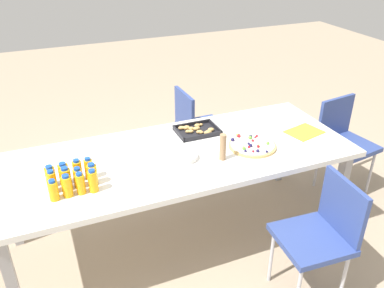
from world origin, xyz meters
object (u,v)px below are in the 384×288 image
(juice_bottle_9, at_px, (64,174))
(paper_folder, at_px, (304,132))
(plate_stack, at_px, (184,156))
(juice_bottle_0, at_px, (53,190))
(juice_bottle_5, at_px, (66,179))
(juice_bottle_8, at_px, (51,176))
(snack_tray, at_px, (197,131))
(juice_bottle_4, at_px, (52,182))
(juice_bottle_11, at_px, (89,169))
(cardboard_tube, at_px, (223,147))
(chair_end, at_px, (343,137))
(juice_bottle_7, at_px, (92,174))
(juice_bottle_1, at_px, (67,186))
(juice_bottle_6, at_px, (78,178))
(party_table, at_px, (178,161))
(napkin_stack, at_px, (126,144))
(chair_far_right, at_px, (196,124))
(chair_near_right, at_px, (322,230))
(juice_bottle_10, at_px, (78,171))
(fruit_pizza, at_px, (252,145))
(juice_bottle_3, at_px, (93,181))

(juice_bottle_9, height_order, paper_folder, juice_bottle_9)
(plate_stack, bearing_deg, juice_bottle_0, -170.20)
(juice_bottle_5, height_order, plate_stack, juice_bottle_5)
(juice_bottle_8, relative_size, snack_tray, 0.44)
(juice_bottle_0, xyz_separation_m, snack_tray, (1.09, 0.47, -0.05))
(juice_bottle_4, bearing_deg, snack_tray, 19.90)
(juice_bottle_11, xyz_separation_m, cardboard_tube, (0.86, -0.11, 0.03))
(chair_end, xyz_separation_m, juice_bottle_7, (-2.17, -0.25, 0.31))
(juice_bottle_5, xyz_separation_m, juice_bottle_8, (-0.08, 0.07, -0.01))
(juice_bottle_5, bearing_deg, juice_bottle_1, -93.85)
(juice_bottle_6, xyz_separation_m, juice_bottle_8, (-0.15, 0.08, 0.00))
(party_table, distance_m, juice_bottle_0, 0.87)
(juice_bottle_9, bearing_deg, juice_bottle_5, -86.08)
(juice_bottle_0, distance_m, napkin_stack, 0.73)
(chair_far_right, bearing_deg, juice_bottle_9, -55.99)
(juice_bottle_11, relative_size, paper_folder, 0.56)
(chair_near_right, relative_size, juice_bottle_11, 5.74)
(juice_bottle_10, bearing_deg, fruit_pizza, -1.85)
(juice_bottle_6, xyz_separation_m, paper_folder, (1.69, 0.09, -0.06))
(juice_bottle_8, xyz_separation_m, juice_bottle_10, (0.16, -0.00, 0.00))
(juice_bottle_5, bearing_deg, cardboard_tube, -2.27)
(juice_bottle_7, height_order, snack_tray, juice_bottle_7)
(chair_far_right, height_order, fruit_pizza, chair_far_right)
(snack_tray, bearing_deg, juice_bottle_10, -160.97)
(juice_bottle_1, xyz_separation_m, fruit_pizza, (1.28, 0.11, -0.05))
(juice_bottle_6, bearing_deg, fruit_pizza, 1.92)
(party_table, height_order, juice_bottle_4, juice_bottle_4)
(chair_end, relative_size, juice_bottle_10, 5.71)
(party_table, bearing_deg, juice_bottle_4, -170.10)
(party_table, relative_size, juice_bottle_7, 17.25)
(chair_far_right, relative_size, fruit_pizza, 2.47)
(juice_bottle_0, bearing_deg, chair_near_right, -22.02)
(juice_bottle_0, relative_size, juice_bottle_9, 0.93)
(juice_bottle_1, distance_m, paper_folder, 1.77)
(party_table, xyz_separation_m, napkin_stack, (-0.30, 0.27, 0.06))
(juice_bottle_1, bearing_deg, juice_bottle_7, 23.61)
(chair_end, distance_m, juice_bottle_4, 2.43)
(chair_near_right, xyz_separation_m, fruit_pizza, (-0.10, 0.70, 0.25))
(juice_bottle_3, bearing_deg, napkin_stack, 57.14)
(juice_bottle_6, bearing_deg, juice_bottle_9, 134.40)
(chair_end, xyz_separation_m, napkin_stack, (-1.86, 0.16, 0.24))
(chair_far_right, bearing_deg, napkin_stack, -56.20)
(juice_bottle_9, distance_m, fruit_pizza, 1.28)
(party_table, bearing_deg, juice_bottle_8, -175.10)
(juice_bottle_10, height_order, paper_folder, juice_bottle_10)
(juice_bottle_5, xyz_separation_m, snack_tray, (1.01, 0.39, -0.06))
(juice_bottle_8, bearing_deg, juice_bottle_0, -89.69)
(juice_bottle_0, xyz_separation_m, napkin_stack, (0.54, 0.49, -0.06))
(paper_folder, bearing_deg, chair_end, 16.60)
(juice_bottle_6, bearing_deg, paper_folder, 2.97)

